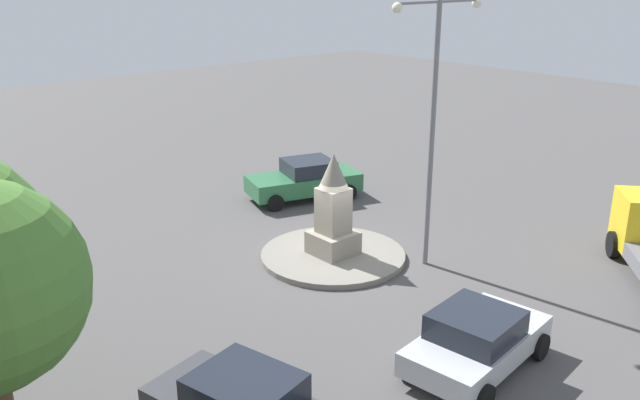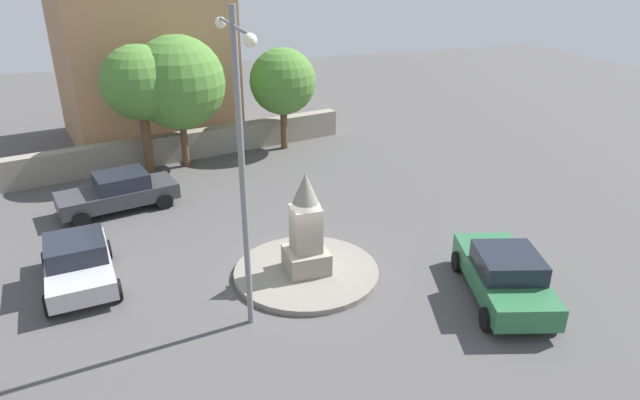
{
  "view_description": "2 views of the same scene",
  "coord_description": "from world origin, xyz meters",
  "px_view_note": "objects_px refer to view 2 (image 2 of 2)",
  "views": [
    {
      "loc": [
        -13.18,
        -14.31,
        8.73
      ],
      "look_at": [
        -0.42,
        0.15,
        2.01
      ],
      "focal_mm": 37.54,
      "sensor_mm": 36.0,
      "label": 1
    },
    {
      "loc": [
        14.38,
        -4.46,
        9.18
      ],
      "look_at": [
        -0.68,
        0.69,
        2.2
      ],
      "focal_mm": 30.91,
      "sensor_mm": 36.0,
      "label": 2
    }
  ],
  "objects_px": {
    "monument": "(306,229)",
    "streetlamp": "(241,149)",
    "car_silver_parked_left": "(78,262)",
    "car_dark_grey_passing": "(119,192)",
    "corner_building": "(143,53)",
    "tree_far_corner": "(283,82)",
    "car_green_near_island": "(504,274)",
    "tree_mid_cluster": "(178,83)",
    "tree_near_wall": "(139,83)"
  },
  "relations": [
    {
      "from": "corner_building",
      "to": "car_green_near_island",
      "type": "bearing_deg",
      "value": 23.14
    },
    {
      "from": "car_green_near_island",
      "to": "car_silver_parked_left",
      "type": "distance_m",
      "value": 12.72
    },
    {
      "from": "car_silver_parked_left",
      "to": "car_dark_grey_passing",
      "type": "distance_m",
      "value": 5.53
    },
    {
      "from": "car_silver_parked_left",
      "to": "corner_building",
      "type": "xyz_separation_m",
      "value": [
        -15.57,
        3.05,
        3.8
      ]
    },
    {
      "from": "monument",
      "to": "corner_building",
      "type": "bearing_deg",
      "value": -168.02
    },
    {
      "from": "monument",
      "to": "car_silver_parked_left",
      "type": "bearing_deg",
      "value": -104.46
    },
    {
      "from": "streetlamp",
      "to": "tree_near_wall",
      "type": "relative_size",
      "value": 1.41
    },
    {
      "from": "tree_mid_cluster",
      "to": "tree_far_corner",
      "type": "bearing_deg",
      "value": 101.98
    },
    {
      "from": "corner_building",
      "to": "tree_near_wall",
      "type": "distance_m",
      "value": 6.28
    },
    {
      "from": "streetlamp",
      "to": "tree_near_wall",
      "type": "bearing_deg",
      "value": -171.38
    },
    {
      "from": "car_silver_parked_left",
      "to": "tree_near_wall",
      "type": "xyz_separation_m",
      "value": [
        -9.32,
        2.56,
        3.41
      ]
    },
    {
      "from": "monument",
      "to": "corner_building",
      "type": "xyz_separation_m",
      "value": [
        -17.3,
        -3.67,
        2.96
      ]
    },
    {
      "from": "tree_mid_cluster",
      "to": "tree_far_corner",
      "type": "height_order",
      "value": "tree_mid_cluster"
    },
    {
      "from": "tree_far_corner",
      "to": "tree_near_wall",
      "type": "bearing_deg",
      "value": -78.02
    },
    {
      "from": "streetlamp",
      "to": "corner_building",
      "type": "xyz_separation_m",
      "value": [
        -19.18,
        -1.48,
        -0.45
      ]
    },
    {
      "from": "corner_building",
      "to": "tree_far_corner",
      "type": "xyz_separation_m",
      "value": [
        4.78,
        6.42,
        -1.05
      ]
    },
    {
      "from": "streetlamp",
      "to": "car_green_near_island",
      "type": "bearing_deg",
      "value": 80.43
    },
    {
      "from": "monument",
      "to": "streetlamp",
      "type": "distance_m",
      "value": 4.47
    },
    {
      "from": "car_green_near_island",
      "to": "car_dark_grey_passing",
      "type": "bearing_deg",
      "value": -134.09
    },
    {
      "from": "car_green_near_island",
      "to": "tree_far_corner",
      "type": "xyz_separation_m",
      "value": [
        -15.62,
        -2.3,
        2.72
      ]
    },
    {
      "from": "tree_far_corner",
      "to": "car_green_near_island",
      "type": "bearing_deg",
      "value": 8.39
    },
    {
      "from": "car_dark_grey_passing",
      "to": "tree_far_corner",
      "type": "bearing_deg",
      "value": 123.16
    },
    {
      "from": "monument",
      "to": "streetlamp",
      "type": "bearing_deg",
      "value": -49.46
    },
    {
      "from": "monument",
      "to": "corner_building",
      "type": "distance_m",
      "value": 17.93
    },
    {
      "from": "tree_mid_cluster",
      "to": "streetlamp",
      "type": "bearing_deg",
      "value": 1.14
    },
    {
      "from": "monument",
      "to": "tree_near_wall",
      "type": "bearing_deg",
      "value": -159.4
    },
    {
      "from": "tree_near_wall",
      "to": "tree_far_corner",
      "type": "distance_m",
      "value": 7.09
    },
    {
      "from": "car_green_near_island",
      "to": "tree_mid_cluster",
      "type": "height_order",
      "value": "tree_mid_cluster"
    },
    {
      "from": "corner_building",
      "to": "tree_far_corner",
      "type": "height_order",
      "value": "corner_building"
    },
    {
      "from": "tree_near_wall",
      "to": "tree_mid_cluster",
      "type": "relative_size",
      "value": 0.95
    },
    {
      "from": "car_green_near_island",
      "to": "corner_building",
      "type": "xyz_separation_m",
      "value": [
        -20.4,
        -8.72,
        3.77
      ]
    },
    {
      "from": "streetlamp",
      "to": "car_green_near_island",
      "type": "relative_size",
      "value": 1.75
    },
    {
      "from": "tree_near_wall",
      "to": "car_dark_grey_passing",
      "type": "bearing_deg",
      "value": -19.01
    },
    {
      "from": "tree_far_corner",
      "to": "tree_mid_cluster",
      "type": "bearing_deg",
      "value": -78.02
    },
    {
      "from": "tree_near_wall",
      "to": "tree_mid_cluster",
      "type": "height_order",
      "value": "tree_mid_cluster"
    },
    {
      "from": "car_green_near_island",
      "to": "tree_mid_cluster",
      "type": "distance_m",
      "value": 16.66
    },
    {
      "from": "streetlamp",
      "to": "tree_mid_cluster",
      "type": "bearing_deg",
      "value": -178.86
    },
    {
      "from": "tree_far_corner",
      "to": "car_dark_grey_passing",
      "type": "bearing_deg",
      "value": -56.84
    },
    {
      "from": "tree_far_corner",
      "to": "car_silver_parked_left",
      "type": "bearing_deg",
      "value": -41.26
    },
    {
      "from": "car_silver_parked_left",
      "to": "corner_building",
      "type": "distance_m",
      "value": 16.31
    },
    {
      "from": "corner_building",
      "to": "tree_near_wall",
      "type": "height_order",
      "value": "corner_building"
    },
    {
      "from": "car_green_near_island",
      "to": "monument",
      "type": "bearing_deg",
      "value": -121.54
    },
    {
      "from": "car_dark_grey_passing",
      "to": "monument",
      "type": "bearing_deg",
      "value": 37.7
    },
    {
      "from": "car_dark_grey_passing",
      "to": "tree_mid_cluster",
      "type": "height_order",
      "value": "tree_mid_cluster"
    },
    {
      "from": "car_green_near_island",
      "to": "car_silver_parked_left",
      "type": "xyz_separation_m",
      "value": [
        -4.83,
        -11.77,
        -0.03
      ]
    },
    {
      "from": "monument",
      "to": "car_dark_grey_passing",
      "type": "height_order",
      "value": "monument"
    },
    {
      "from": "monument",
      "to": "streetlamp",
      "type": "xyz_separation_m",
      "value": [
        1.88,
        -2.19,
        3.41
      ]
    },
    {
      "from": "streetlamp",
      "to": "car_silver_parked_left",
      "type": "relative_size",
      "value": 2.06
    },
    {
      "from": "car_green_near_island",
      "to": "corner_building",
      "type": "height_order",
      "value": "corner_building"
    },
    {
      "from": "tree_near_wall",
      "to": "tree_mid_cluster",
      "type": "xyz_separation_m",
      "value": [
        -0.36,
        1.7,
        -0.15
      ]
    }
  ]
}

